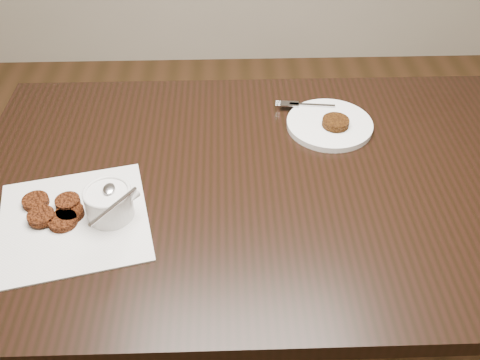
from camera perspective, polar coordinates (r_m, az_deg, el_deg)
name	(u,v)px	position (r m, az deg, el deg)	size (l,w,h in m)	color
table	(259,279)	(1.50, 2.06, -10.61)	(1.37, 0.88, 0.75)	black
napkin	(74,221)	(1.18, -17.43, -4.20)	(0.31, 0.31, 0.00)	silver
sauce_ramekin	(106,191)	(1.12, -14.19, -1.17)	(0.13, 0.13, 0.14)	silver
patty_cluster	(58,213)	(1.19, -19.03, -3.33)	(0.20, 0.20, 0.02)	#62280C
plate_with_patty	(330,122)	(1.40, 9.64, 6.19)	(0.22, 0.22, 0.03)	white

